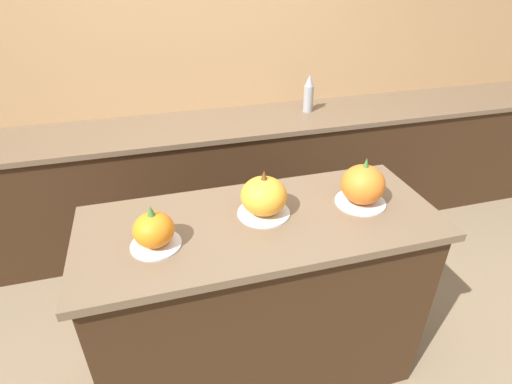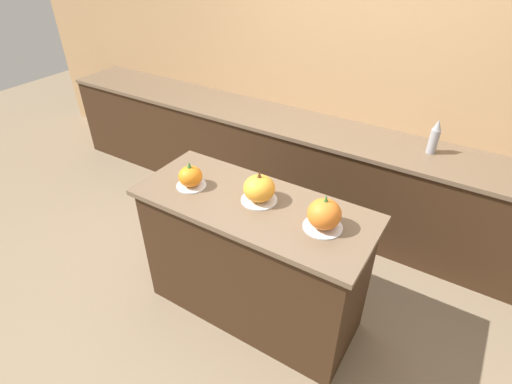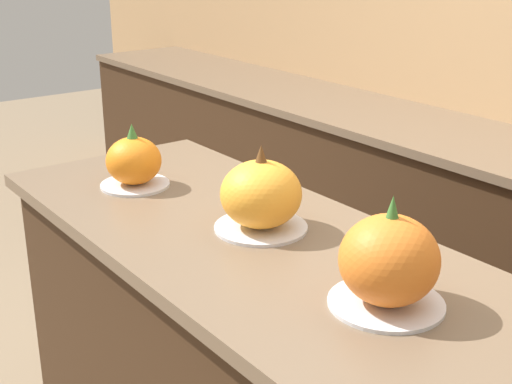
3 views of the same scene
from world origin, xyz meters
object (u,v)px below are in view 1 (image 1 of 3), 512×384
Objects in this scene: pumpkin_cake_right at (363,185)px; bottle_tall at (309,94)px; pumpkin_cake_center at (264,197)px; pumpkin_cake_left at (154,231)px.

pumpkin_cake_right reaches higher than bottle_tall.
pumpkin_cake_left is at bearing -168.09° from pumpkin_cake_center.
bottle_tall is at bearing 60.82° from pumpkin_cake_center.
pumpkin_cake_right is 1.39m from bottle_tall.
bottle_tall is (1.19, 1.42, -0.01)m from pumpkin_cake_left.
bottle_tall is (0.30, 1.36, -0.03)m from pumpkin_cake_right.
pumpkin_cake_center reaches higher than pumpkin_cake_left.
pumpkin_cake_center is at bearing -119.18° from bottle_tall.
pumpkin_cake_right is at bearing -4.42° from pumpkin_cake_center.
pumpkin_cake_left is 0.70× the size of bottle_tall.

